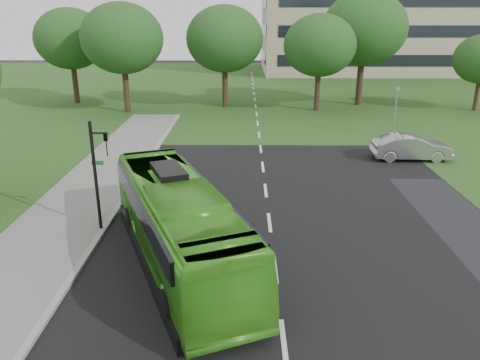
% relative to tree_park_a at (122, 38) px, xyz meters
% --- Properties ---
extents(ground, '(160.00, 160.00, 0.00)m').
position_rel_tree_park_a_xyz_m(ground, '(12.14, -26.85, -6.68)').
color(ground, black).
rests_on(ground, ground).
extents(street_surfaces, '(120.00, 120.00, 0.15)m').
position_rel_tree_park_a_xyz_m(street_surfaces, '(11.76, -4.09, -6.65)').
color(street_surfaces, black).
rests_on(street_surfaces, ground).
extents(tree_park_a, '(7.41, 7.41, 9.84)m').
position_rel_tree_park_a_xyz_m(tree_park_a, '(0.00, 0.00, 0.00)').
color(tree_park_a, black).
rests_on(tree_park_a, ground).
extents(tree_park_b, '(7.36, 7.36, 9.65)m').
position_rel_tree_park_a_xyz_m(tree_park_b, '(9.10, 2.68, -0.17)').
color(tree_park_b, black).
rests_on(tree_park_b, ground).
extents(tree_park_c, '(6.68, 6.68, 8.87)m').
position_rel_tree_park_a_xyz_m(tree_park_c, '(17.93, 0.95, -0.66)').
color(tree_park_c, black).
rests_on(tree_park_c, ground).
extents(tree_park_d, '(8.27, 8.27, 10.94)m').
position_rel_tree_park_a_xyz_m(tree_park_d, '(22.63, 4.04, 0.72)').
color(tree_park_d, black).
rests_on(tree_park_d, ground).
extents(tree_park_f, '(7.06, 7.06, 9.43)m').
position_rel_tree_park_a_xyz_m(tree_park_f, '(-6.47, 4.94, -0.27)').
color(tree_park_f, black).
rests_on(tree_park_f, ground).
extents(bus, '(6.72, 11.37, 3.13)m').
position_rel_tree_park_a_xyz_m(bus, '(8.63, -28.32, -5.12)').
color(bus, green).
rests_on(bus, ground).
extents(sedan, '(4.92, 1.78, 1.61)m').
position_rel_tree_park_a_xyz_m(sedan, '(21.54, -15.15, -5.87)').
color(sedan, '#AEADB2').
rests_on(sedan, ground).
extents(traffic_light, '(0.76, 0.20, 4.76)m').
position_rel_tree_park_a_xyz_m(traffic_light, '(5.09, -25.76, -3.89)').
color(traffic_light, black).
rests_on(traffic_light, ground).
extents(camera_pole, '(0.31, 0.27, 3.75)m').
position_rel_tree_park_a_xyz_m(camera_pole, '(22.14, -9.46, -4.26)').
color(camera_pole, gray).
rests_on(camera_pole, ground).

